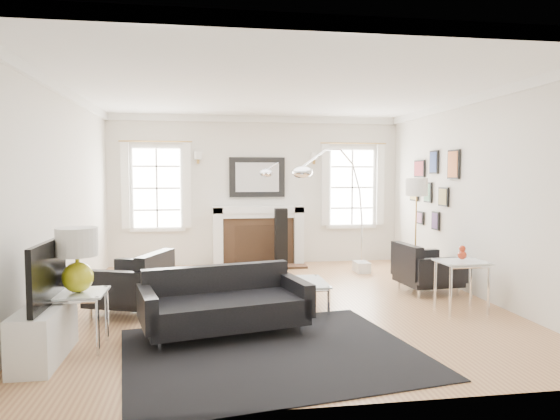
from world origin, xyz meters
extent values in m
plane|color=#9C6541|center=(0.00, 0.00, 0.00)|extent=(6.00, 6.00, 0.00)
cube|color=silver|center=(0.00, 3.00, 1.40)|extent=(5.50, 0.04, 2.80)
cube|color=silver|center=(0.00, -3.00, 1.40)|extent=(5.50, 0.04, 2.80)
cube|color=silver|center=(-2.75, 0.00, 1.40)|extent=(0.04, 6.00, 2.80)
cube|color=silver|center=(2.75, 0.00, 1.40)|extent=(0.04, 6.00, 2.80)
cube|color=white|center=(0.00, 0.00, 2.80)|extent=(5.50, 6.00, 0.02)
cube|color=white|center=(0.00, 0.00, 2.74)|extent=(5.50, 6.00, 0.12)
cube|color=white|center=(-0.75, 2.80, 0.55)|extent=(0.18, 0.38, 1.10)
cube|color=white|center=(0.75, 2.80, 0.55)|extent=(0.18, 0.38, 1.10)
cube|color=white|center=(0.00, 2.80, 1.05)|extent=(1.70, 0.38, 0.12)
cube|color=white|center=(0.00, 2.80, 0.95)|extent=(1.50, 0.34, 0.10)
cube|color=brown|center=(0.00, 2.82, 0.45)|extent=(1.30, 0.30, 0.90)
cube|color=black|center=(0.00, 2.72, 0.38)|extent=(0.90, 0.10, 0.76)
cube|color=brown|center=(0.00, 2.55, 0.02)|extent=(1.70, 0.50, 0.04)
cube|color=black|center=(0.00, 2.96, 1.65)|extent=(1.05, 0.06, 0.75)
cube|color=white|center=(0.00, 2.92, 1.65)|extent=(0.82, 0.02, 0.55)
cube|color=white|center=(-1.85, 2.97, 1.45)|extent=(1.00, 0.05, 1.60)
cube|color=white|center=(-1.85, 2.94, 1.45)|extent=(0.84, 0.02, 1.44)
cube|color=white|center=(-2.40, 2.87, 1.50)|extent=(0.14, 0.05, 1.55)
cube|color=white|center=(-1.30, 2.87, 1.50)|extent=(0.14, 0.05, 1.55)
cube|color=white|center=(1.85, 2.97, 1.45)|extent=(1.00, 0.05, 1.60)
cube|color=white|center=(1.85, 2.94, 1.45)|extent=(0.84, 0.02, 1.44)
cube|color=white|center=(1.30, 2.87, 1.50)|extent=(0.14, 0.05, 1.55)
cube|color=white|center=(2.40, 2.87, 1.50)|extent=(0.14, 0.05, 1.55)
cube|color=black|center=(2.72, 0.60, 1.85)|extent=(0.03, 0.34, 0.44)
cube|color=#C96835|center=(2.70, 0.60, 1.85)|extent=(0.01, 0.29, 0.39)
cube|color=black|center=(2.72, 1.25, 1.90)|extent=(0.03, 0.28, 0.38)
cube|color=navy|center=(2.70, 1.25, 1.90)|extent=(0.01, 0.23, 0.33)
cube|color=black|center=(2.72, 1.80, 1.80)|extent=(0.03, 0.40, 0.30)
cube|color=#9E3039|center=(2.70, 1.80, 1.80)|extent=(0.01, 0.35, 0.25)
cube|color=black|center=(2.72, 0.90, 1.35)|extent=(0.03, 0.30, 0.30)
cube|color=olive|center=(2.70, 0.90, 1.35)|extent=(0.01, 0.25, 0.25)
cube|color=black|center=(2.72, 1.45, 1.40)|extent=(0.03, 0.26, 0.34)
cube|color=#4D8161|center=(2.70, 1.45, 1.40)|extent=(0.01, 0.21, 0.29)
cube|color=black|center=(2.72, 2.00, 1.35)|extent=(0.03, 0.32, 0.24)
cube|color=#A18C45|center=(2.70, 2.00, 1.35)|extent=(0.01, 0.27, 0.19)
cube|color=black|center=(2.72, 1.15, 0.95)|extent=(0.03, 0.24, 0.30)
cube|color=#432B56|center=(2.70, 1.15, 0.95)|extent=(0.01, 0.19, 0.25)
cube|color=black|center=(2.72, 1.75, 0.95)|extent=(0.03, 0.28, 0.22)
cube|color=#915576|center=(2.70, 1.75, 0.95)|extent=(0.01, 0.23, 0.17)
cube|color=white|center=(-2.45, -1.70, 0.25)|extent=(0.35, 1.00, 0.50)
cube|color=black|center=(-2.40, -1.70, 0.80)|extent=(0.05, 1.00, 0.58)
cube|color=black|center=(-0.37, -1.84, 0.01)|extent=(3.05, 2.67, 0.01)
cube|color=black|center=(-0.78, -1.23, 0.26)|extent=(1.78, 1.13, 0.27)
cube|color=black|center=(-0.86, -0.89, 0.46)|extent=(1.64, 0.50, 0.46)
cube|color=black|center=(-1.56, -1.41, 0.37)|extent=(0.30, 0.79, 0.35)
cube|color=black|center=(0.01, -1.05, 0.37)|extent=(0.30, 0.79, 0.35)
cube|color=black|center=(-1.92, -0.19, 0.28)|extent=(1.04, 1.04, 0.30)
cube|color=black|center=(-1.58, -0.32, 0.50)|extent=(0.42, 0.80, 0.50)
cube|color=black|center=(-1.77, 0.19, 0.40)|extent=(0.79, 0.40, 0.38)
cube|color=black|center=(-2.06, -0.56, 0.40)|extent=(0.79, 0.40, 0.38)
cube|color=black|center=(2.20, 0.29, 0.26)|extent=(0.81, 0.81, 0.28)
cube|color=black|center=(1.86, 0.27, 0.47)|extent=(0.19, 0.76, 0.47)
cube|color=black|center=(2.23, -0.08, 0.38)|extent=(0.76, 0.17, 0.36)
cube|color=black|center=(2.17, 0.67, 0.38)|extent=(0.76, 0.17, 0.36)
cube|color=silver|center=(0.12, -0.34, 0.34)|extent=(0.79, 0.79, 0.02)
cylinder|color=silver|center=(-0.23, -0.69, 0.18)|extent=(0.04, 0.04, 0.35)
cylinder|color=silver|center=(0.48, -0.69, 0.18)|extent=(0.04, 0.04, 0.35)
cylinder|color=silver|center=(-0.23, 0.02, 0.18)|extent=(0.04, 0.04, 0.35)
cylinder|color=silver|center=(0.48, 0.02, 0.18)|extent=(0.04, 0.04, 0.35)
cube|color=silver|center=(-2.20, -1.46, 0.55)|extent=(0.51, 0.51, 0.02)
cylinder|color=silver|center=(-2.42, -1.68, 0.28)|extent=(0.04, 0.04, 0.56)
cylinder|color=silver|center=(-1.98, -1.68, 0.28)|extent=(0.04, 0.04, 0.56)
cylinder|color=silver|center=(-2.42, -1.24, 0.28)|extent=(0.04, 0.04, 0.56)
cylinder|color=silver|center=(-1.98, -1.24, 0.28)|extent=(0.04, 0.04, 0.56)
cube|color=silver|center=(2.16, -0.74, 0.62)|extent=(0.57, 0.48, 0.02)
cylinder|color=silver|center=(1.91, -0.94, 0.31)|extent=(0.04, 0.04, 0.63)
cylinder|color=silver|center=(2.40, -0.94, 0.31)|extent=(0.04, 0.04, 0.63)
cylinder|color=silver|center=(1.91, -0.54, 0.31)|extent=(0.04, 0.04, 0.63)
cylinder|color=silver|center=(2.40, -0.54, 0.31)|extent=(0.04, 0.04, 0.63)
sphere|color=gold|center=(-2.20, -1.46, 0.71)|extent=(0.29, 0.29, 0.29)
cylinder|color=gold|center=(-2.20, -1.46, 0.86)|extent=(0.04, 0.04, 0.12)
cylinder|color=white|center=(-2.20, -1.46, 1.05)|extent=(0.39, 0.39, 0.27)
sphere|color=#B63217|center=(2.16, -0.74, 0.70)|extent=(0.11, 0.11, 0.11)
sphere|color=#B63217|center=(2.16, -0.74, 0.78)|extent=(0.08, 0.08, 0.08)
cube|color=white|center=(1.71, 1.85, 0.09)|extent=(0.23, 0.37, 0.18)
ellipsoid|color=silver|center=(0.43, 0.75, 1.73)|extent=(0.31, 0.31, 0.19)
cylinder|color=#B4863E|center=(2.20, 0.74, 0.02)|extent=(0.21, 0.21, 0.03)
cylinder|color=#B4863E|center=(2.20, 0.74, 0.73)|extent=(0.02, 0.02, 1.46)
cylinder|color=white|center=(2.20, 0.74, 1.51)|extent=(0.33, 0.33, 0.27)
cube|color=black|center=(0.35, 2.29, 0.55)|extent=(0.23, 0.23, 1.10)
camera|label=1|loc=(-0.98, -6.43, 1.69)|focal=32.00mm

